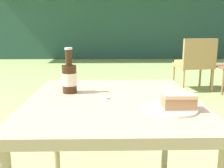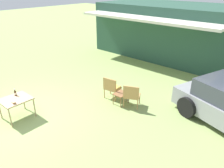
{
  "view_description": "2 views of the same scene",
  "coord_description": "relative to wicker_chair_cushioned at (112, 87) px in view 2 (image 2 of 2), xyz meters",
  "views": [
    {
      "loc": [
        -0.03,
        -1.18,
        1.03
      ],
      "look_at": [
        0.0,
        0.1,
        0.75
      ],
      "focal_mm": 42.0,
      "sensor_mm": 36.0,
      "label": 1
    },
    {
      "loc": [
        6.34,
        -2.5,
        4.09
      ],
      "look_at": [
        1.85,
        2.56,
        0.9
      ],
      "focal_mm": 35.0,
      "sensor_mm": 36.0,
      "label": 2
    }
  ],
  "objects": [
    {
      "name": "patio_table",
      "position": [
        -1.42,
        -3.03,
        0.15
      ],
      "size": [
        0.79,
        0.89,
        0.7
      ],
      "color": "tan",
      "rests_on": "ground_plane"
    },
    {
      "name": "garden_side_table",
      "position": [
        0.52,
        -0.09,
        -0.11
      ],
      "size": [
        0.41,
        0.5,
        0.43
      ],
      "color": "brown",
      "rests_on": "ground_plane"
    },
    {
      "name": "cabin_building",
      "position": [
        -1.26,
        6.61,
        1.0
      ],
      "size": [
        8.01,
        5.6,
        2.94
      ],
      "color": "#284C3D",
      "rests_on": "ground_plane"
    },
    {
      "name": "wicker_chair_plain",
      "position": [
        0.95,
        -0.01,
        0.01
      ],
      "size": [
        0.7,
        0.65,
        0.86
      ],
      "rotation": [
        0.0,
        0.0,
        3.58
      ],
      "color": "#B2844C",
      "rests_on": "ground_plane"
    },
    {
      "name": "ground_plane",
      "position": [
        -1.42,
        -3.03,
        -0.48
      ],
      "size": [
        60.0,
        60.0,
        0.0
      ],
      "primitive_type": "plane",
      "color": "#8CA35B"
    },
    {
      "name": "wicker_chair_cushioned",
      "position": [
        0.0,
        0.0,
        0.0
      ],
      "size": [
        0.61,
        0.53,
        0.86
      ],
      "rotation": [
        0.0,
        0.0,
        3.28
      ],
      "color": "#B2844C",
      "rests_on": "ground_plane"
    },
    {
      "name": "cola_bottle_near",
      "position": [
        -1.64,
        -2.9,
        0.3
      ],
      "size": [
        0.08,
        0.08,
        0.23
      ],
      "color": "#381E0F",
      "rests_on": "patio_table"
    },
    {
      "name": "loose_bottle_cap",
      "position": [
        -1.45,
        -3.04,
        0.22
      ],
      "size": [
        0.03,
        0.03,
        0.01
      ],
      "color": "silver",
      "rests_on": "patio_table"
    },
    {
      "name": "cake_on_plate",
      "position": [
        -1.17,
        -3.2,
        0.24
      ],
      "size": [
        0.21,
        0.21,
        0.07
      ],
      "color": "silver",
      "rests_on": "patio_table"
    },
    {
      "name": "fork",
      "position": [
        -1.25,
        -3.21,
        0.22
      ],
      "size": [
        0.17,
        0.07,
        0.01
      ],
      "color": "silver",
      "rests_on": "patio_table"
    }
  ]
}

